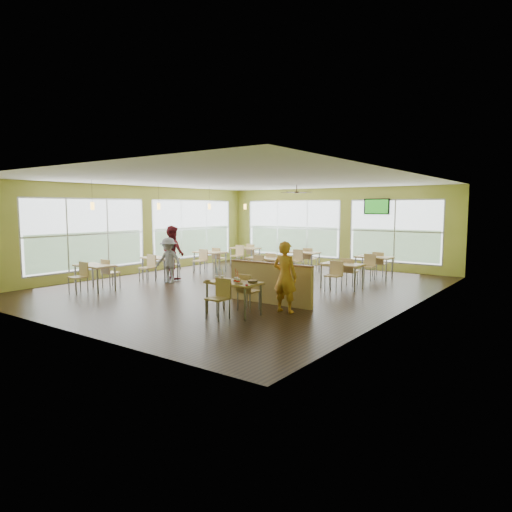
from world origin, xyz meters
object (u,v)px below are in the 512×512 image
object	(u,v)px
main_table	(234,287)
half_wall_divider	(270,283)
food_basket	(253,281)
man_plaid	(285,277)

from	to	relation	value
main_table	half_wall_divider	size ratio (longest dim) A/B	0.63
main_table	half_wall_divider	xyz separation A→B (m)	(0.00, 1.45, -0.11)
food_basket	main_table	bearing A→B (deg)	-164.77
man_plaid	food_basket	size ratio (longest dim) A/B	6.58
main_table	man_plaid	world-z (taller)	man_plaid
main_table	half_wall_divider	distance (m)	1.45
food_basket	man_plaid	bearing A→B (deg)	65.18
main_table	man_plaid	distance (m)	1.21
half_wall_divider	food_basket	bearing A→B (deg)	-71.64
half_wall_divider	man_plaid	size ratio (longest dim) A/B	1.46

